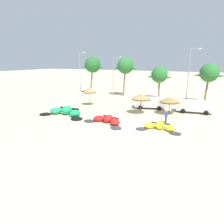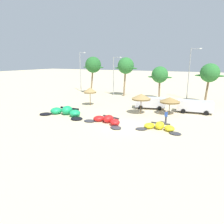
{
  "view_description": "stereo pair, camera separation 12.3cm",
  "coord_description": "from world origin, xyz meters",
  "views": [
    {
      "loc": [
        9.01,
        -21.61,
        7.68
      ],
      "look_at": [
        -2.66,
        2.0,
        1.0
      ],
      "focal_mm": 32.72,
      "sensor_mm": 36.0,
      "label": 1
    },
    {
      "loc": [
        9.12,
        -21.55,
        7.68
      ],
      "look_at": [
        -2.66,
        2.0,
        1.0
      ],
      "focal_mm": 32.72,
      "sensor_mm": 36.0,
      "label": 2
    }
  ],
  "objects": [
    {
      "name": "parked_van",
      "position": [
        6.78,
        10.67,
        1.09
      ],
      "size": [
        5.27,
        2.65,
        1.84
      ],
      "color": "silver",
      "rests_on": "ground"
    },
    {
      "name": "lamppost_west_center",
      "position": [
        -11.12,
        20.04,
        4.79
      ],
      "size": [
        2.07,
        0.24,
        8.45
      ],
      "color": "gray",
      "rests_on": "ground"
    },
    {
      "name": "beach_umbrella_near_van",
      "position": [
        -9.96,
        8.09,
        2.67
      ],
      "size": [
        2.22,
        2.22,
        3.15
      ],
      "color": "brown",
      "rests_on": "ground"
    },
    {
      "name": "palm_leftmost",
      "position": [
        -16.21,
        19.42,
        6.63
      ],
      "size": [
        5.44,
        3.63,
        8.51
      ],
      "color": "#7F6647",
      "rests_on": "ground"
    },
    {
      "name": "lamppost_west",
      "position": [
        -21.18,
        21.52,
        5.37
      ],
      "size": [
        1.8,
        0.24,
        9.65
      ],
      "color": "gray",
      "rests_on": "ground"
    },
    {
      "name": "kite_far_left",
      "position": [
        -9.61,
        0.9,
        0.5
      ],
      "size": [
        7.62,
        3.43,
        1.29
      ],
      "color": "black",
      "rests_on": "ground"
    },
    {
      "name": "palm_center_left",
      "position": [
        8.21,
        19.29,
        5.46
      ],
      "size": [
        5.0,
        3.33,
        7.19
      ],
      "color": "brown",
      "rests_on": "ground"
    },
    {
      "name": "person_near_kites",
      "position": [
        4.17,
        3.5,
        0.82
      ],
      "size": [
        0.36,
        0.24,
        1.62
      ],
      "color": "#383842",
      "rests_on": "ground"
    },
    {
      "name": "kite_left_of_center",
      "position": [
        4.06,
        0.61,
        0.33
      ],
      "size": [
        5.35,
        2.56,
        0.86
      ],
      "color": "#333338",
      "rests_on": "ground"
    },
    {
      "name": "beach_umbrella_middle",
      "position": [
        -0.14,
        6.46,
        2.56
      ],
      "size": [
        2.82,
        2.82,
        2.99
      ],
      "color": "brown",
      "rests_on": "ground"
    },
    {
      "name": "parked_car_second",
      "position": [
        0.02,
        10.33,
        1.09
      ],
      "size": [
        5.1,
        3.15,
        1.84
      ],
      "color": "silver",
      "rests_on": "ground"
    },
    {
      "name": "palm_left_of_gap",
      "position": [
        -0.77,
        19.52,
        4.86
      ],
      "size": [
        4.88,
        3.26,
        6.55
      ],
      "color": "#7F6647",
      "rests_on": "ground"
    },
    {
      "name": "lamppost_east_center",
      "position": [
        4.52,
        22.48,
        5.59
      ],
      "size": [
        2.05,
        0.24,
        10.02
      ],
      "color": "gray",
      "rests_on": "ground"
    },
    {
      "name": "beach_umbrella_near_palms",
      "position": [
        3.66,
        8.05,
        2.13
      ],
      "size": [
        2.93,
        2.93,
        2.53
      ],
      "color": "brown",
      "rests_on": "ground"
    },
    {
      "name": "palm_left",
      "position": [
        -8.23,
        19.73,
        6.51
      ],
      "size": [
        5.23,
        3.49,
        8.33
      ],
      "color": "#7F6647",
      "rests_on": "ground"
    },
    {
      "name": "kite_left",
      "position": [
        -2.47,
        0.16,
        0.38
      ],
      "size": [
        5.98,
        3.46,
        0.98
      ],
      "color": "#333338",
      "rests_on": "ground"
    },
    {
      "name": "ground_plane",
      "position": [
        0.0,
        0.0,
        0.0
      ],
      "size": [
        260.0,
        260.0,
        0.0
      ],
      "primitive_type": "plane",
      "color": "beige"
    }
  ]
}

